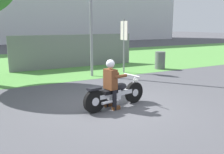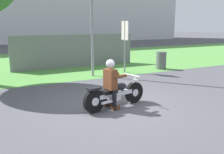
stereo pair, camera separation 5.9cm
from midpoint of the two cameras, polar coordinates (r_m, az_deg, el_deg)
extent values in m
plane|color=#4C4C51|center=(7.35, 0.30, -6.67)|extent=(120.00, 120.00, 0.00)
cube|color=#549342|center=(16.31, -16.42, 3.10)|extent=(60.00, 12.00, 0.01)
cylinder|color=black|center=(7.66, 4.77, -3.47)|extent=(0.65, 0.23, 0.64)
cylinder|color=silver|center=(7.66, 4.77, -3.47)|extent=(0.24, 0.18, 0.22)
cylinder|color=black|center=(6.78, -4.28, -5.50)|extent=(0.65, 0.23, 0.64)
cylinder|color=silver|center=(6.78, -4.28, -5.50)|extent=(0.24, 0.18, 0.22)
cube|color=silver|center=(7.17, 0.53, -3.82)|extent=(1.17, 0.34, 0.12)
cube|color=silver|center=(7.15, 0.22, -4.05)|extent=(0.36, 0.29, 0.28)
ellipsoid|color=black|center=(7.24, 1.64, -2.21)|extent=(0.48, 0.31, 0.22)
cube|color=black|center=(7.01, -0.86, -3.34)|extent=(0.48, 0.31, 0.10)
cube|color=black|center=(6.68, -4.33, -2.65)|extent=(0.39, 0.26, 0.06)
cylinder|color=silver|center=(7.56, 4.53, -1.71)|extent=(0.26, 0.09, 0.53)
cylinder|color=silver|center=(7.47, 4.29, 0.40)|extent=(0.15, 0.66, 0.04)
sphere|color=white|center=(7.61, 5.15, -0.78)|extent=(0.16, 0.16, 0.16)
cylinder|color=silver|center=(6.93, -0.67, -5.60)|extent=(0.56, 0.17, 0.08)
cylinder|color=black|center=(7.23, -1.48, -4.63)|extent=(0.12, 0.12, 0.57)
cube|color=#593319|center=(7.34, -1.10, -6.30)|extent=(0.25, 0.14, 0.10)
cylinder|color=black|center=(6.96, 0.32, -5.29)|extent=(0.12, 0.12, 0.57)
cube|color=#593319|center=(7.07, 0.69, -7.01)|extent=(0.25, 0.14, 0.10)
cube|color=brown|center=(6.95, -0.61, -0.50)|extent=(0.28, 0.41, 0.56)
cylinder|color=brown|center=(7.20, -0.07, 0.58)|extent=(0.43, 0.16, 0.09)
cylinder|color=brown|center=(6.95, 1.68, 0.15)|extent=(0.43, 0.16, 0.09)
sphere|color=#D8A884|center=(6.88, -0.62, 2.76)|extent=(0.20, 0.20, 0.20)
sphere|color=silver|center=(6.88, -0.62, 3.00)|extent=(0.24, 0.24, 0.24)
cylinder|color=gray|center=(11.49, -4.95, 14.86)|extent=(0.12, 0.12, 5.91)
cylinder|color=#595E5B|center=(13.68, 10.70, 3.73)|extent=(0.53, 0.53, 0.92)
cylinder|color=gray|center=(12.33, 2.58, 6.98)|extent=(0.08, 0.08, 2.60)
cube|color=silver|center=(12.29, 2.62, 10.47)|extent=(0.04, 0.60, 0.90)
cube|color=slate|center=(14.15, -8.41, 5.85)|extent=(7.00, 0.06, 1.80)
camera|label=1|loc=(0.03, -90.23, -0.05)|focal=40.41mm
camera|label=2|loc=(0.03, 89.77, 0.05)|focal=40.41mm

